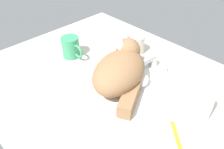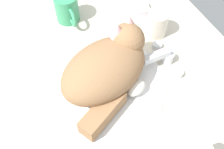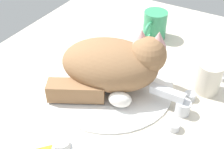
{
  "view_description": "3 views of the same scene",
  "coord_description": "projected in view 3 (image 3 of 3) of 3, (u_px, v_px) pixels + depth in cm",
  "views": [
    {
      "loc": [
        43.32,
        -45.38,
        55.04
      ],
      "look_at": [
        -2.48,
        -1.08,
        5.06
      ],
      "focal_mm": 36.43,
      "sensor_mm": 36.0,
      "label": 1
    },
    {
      "loc": [
        37.64,
        -15.4,
        62.55
      ],
      "look_at": [
        1.11,
        1.73,
        5.5
      ],
      "focal_mm": 43.54,
      "sensor_mm": 36.0,
      "label": 2
    },
    {
      "loc": [
        50.28,
        29.69,
        50.43
      ],
      "look_at": [
        2.11,
        1.88,
        6.05
      ],
      "focal_mm": 46.47,
      "sensor_mm": 36.0,
      "label": 3
    }
  ],
  "objects": [
    {
      "name": "soap_bar",
      "position": [
        217.0,
        63.0,
        0.81
      ],
      "size": [
        7.53,
        5.87,
        2.71
      ],
      "primitive_type": "cube",
      "rotation": [
        0.0,
        0.0,
        -0.19
      ],
      "color": "silver",
      "rests_on": "soap_dish"
    },
    {
      "name": "sink_basin",
      "position": [
        110.0,
        84.0,
        0.77
      ],
      "size": [
        33.43,
        33.43,
        0.99
      ],
      "primitive_type": "cylinder",
      "color": "white",
      "rests_on": "ground_plane"
    },
    {
      "name": "ground_plane",
      "position": [
        110.0,
        90.0,
        0.78
      ],
      "size": [
        110.0,
        82.5,
        3.0
      ],
      "primitive_type": "cube",
      "color": "beige"
    },
    {
      "name": "cat",
      "position": [
        114.0,
        64.0,
        0.72
      ],
      "size": [
        25.46,
        28.24,
        15.43
      ],
      "color": "#936B47",
      "rests_on": "sink_basin"
    },
    {
      "name": "faucet",
      "position": [
        178.0,
        104.0,
        0.68
      ],
      "size": [
        14.15,
        10.18,
        5.53
      ],
      "color": "silver",
      "rests_on": "ground_plane"
    },
    {
      "name": "coffee_mug",
      "position": [
        155.0,
        25.0,
        0.94
      ],
      "size": [
        11.72,
        7.51,
        8.98
      ],
      "color": "#389966",
      "rests_on": "ground_plane"
    },
    {
      "name": "soap_dish",
      "position": [
        215.0,
        68.0,
        0.82
      ],
      "size": [
        9.0,
        6.4,
        1.2
      ],
      "primitive_type": "cube",
      "color": "white",
      "rests_on": "ground_plane"
    },
    {
      "name": "rinse_cup",
      "position": [
        208.0,
        78.0,
        0.73
      ],
      "size": [
        6.3,
        6.3,
        8.32
      ],
      "color": "silver",
      "rests_on": "ground_plane"
    }
  ]
}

